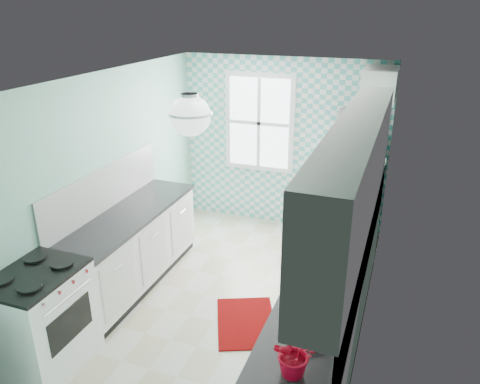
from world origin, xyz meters
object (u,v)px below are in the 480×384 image
(sink, at_px, (350,216))
(ceiling_light, at_px, (190,115))
(microwave, at_px, (360,124))
(fridge, at_px, (353,193))
(fruit_bowl, at_px, (307,335))
(stove, at_px, (42,320))
(potted_plant, at_px, (295,353))

(sink, bearing_deg, ceiling_light, -124.17)
(microwave, bearing_deg, ceiling_light, 64.03)
(ceiling_light, relative_size, sink, 0.66)
(sink, xyz_separation_m, microwave, (-0.09, 1.06, 0.81))
(fridge, relative_size, fruit_bowl, 5.82)
(ceiling_light, relative_size, fruit_bowl, 1.28)
(fridge, height_order, stove, fridge)
(stove, height_order, fruit_bowl, same)
(fridge, height_order, microwave, microwave)
(stove, distance_m, potted_plant, 2.49)
(fridge, bearing_deg, fruit_bowl, -91.69)
(stove, bearing_deg, fridge, 59.23)
(sink, relative_size, fruit_bowl, 1.95)
(fruit_bowl, bearing_deg, sink, 89.90)
(fridge, relative_size, potted_plant, 4.68)
(microwave, bearing_deg, fruit_bowl, 88.77)
(potted_plant, bearing_deg, stove, 172.97)
(ceiling_light, bearing_deg, fridge, 66.84)
(ceiling_light, distance_m, potted_plant, 2.01)
(stove, bearing_deg, potted_plant, -3.26)
(ceiling_light, relative_size, fridge, 0.22)
(fruit_bowl, xyz_separation_m, microwave, (-0.09, 3.29, 0.77))
(stove, xyz_separation_m, fruit_bowl, (2.40, 0.07, 0.46))
(fridge, height_order, sink, fridge)
(ceiling_light, xyz_separation_m, fridge, (1.11, 2.59, -1.53))
(fridge, bearing_deg, microwave, 50.95)
(fridge, bearing_deg, ceiling_light, -116.43)
(fridge, xyz_separation_m, potted_plant, (0.09, -3.65, 0.31))
(stove, relative_size, fruit_bowl, 3.63)
(sink, bearing_deg, stove, -132.36)
(stove, xyz_separation_m, potted_plant, (2.40, -0.30, 0.59))
(ceiling_light, xyz_separation_m, stove, (-1.20, -0.76, -1.80))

